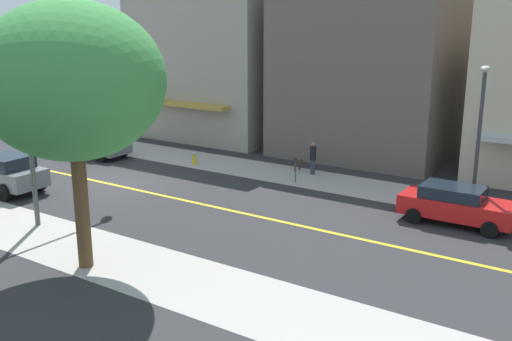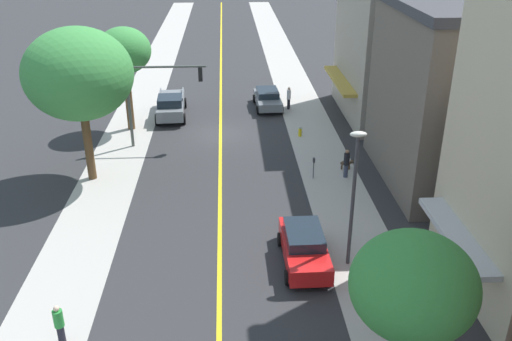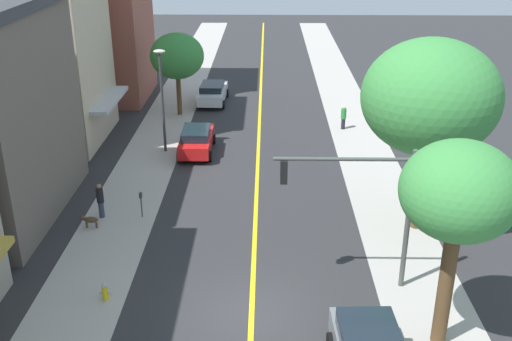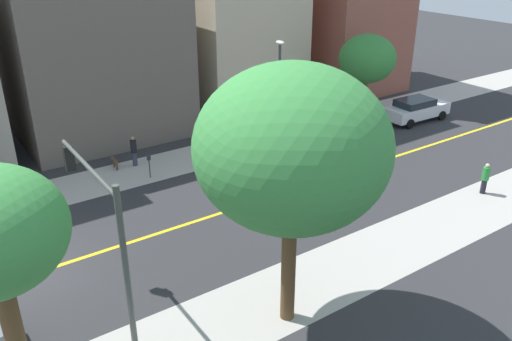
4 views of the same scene
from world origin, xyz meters
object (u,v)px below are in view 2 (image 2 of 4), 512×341
Objects in this scene: street_tree_right_corner at (413,286)px; street_tree_left_far at (124,52)px; pedestrian_black_shirt at (346,163)px; traffic_light_mast at (154,89)px; grey_pickup_truck at (171,105)px; parking_meter at (314,165)px; pedestrian_white_shirt at (289,97)px; small_dog at (347,163)px; street_tree_left_near at (78,74)px; red_sedan_left_curb at (304,246)px; street_lamp at (354,185)px; fire_hydrant at (300,131)px; pedestrian_green_shirt at (59,323)px; grey_sedan_left_curb at (268,98)px.

street_tree_left_far is (12.21, -24.90, 1.33)m from street_tree_right_corner.
traffic_light_mast is at bearing -44.61° from pedestrian_black_shirt.
grey_pickup_truck is (-2.67, -2.47, -4.66)m from street_tree_left_far.
parking_meter is 0.72× the size of pedestrian_white_shirt.
parking_meter is at bearing -152.48° from small_dog.
street_tree_right_corner is (-13.28, 16.76, -1.98)m from street_tree_left_near.
street_tree_left_near reaches higher than grey_pickup_truck.
parking_meter is at bearing 168.18° from red_sedan_left_curb.
grey_pickup_truck is at bearing -64.78° from street_lamp.
pedestrian_green_shirt is (11.22, 19.75, 0.49)m from fire_hydrant.
grey_pickup_truck is (7.50, 1.73, 0.16)m from grey_sedan_left_curb.
street_tree_left_far is at bearing -97.45° from street_tree_left_near.
grey_pickup_truck reaches higher than small_dog.
fire_hydrant is at bearing 61.08° from grey_pickup_truck.
grey_pickup_truck is (9.28, -4.63, 0.56)m from fire_hydrant.
street_tree_left_near is 1.94× the size of grey_sedan_left_curb.
pedestrian_green_shirt is 1.99× the size of small_dog.
pedestrian_green_shirt reaches higher than grey_sedan_left_curb.
pedestrian_white_shirt is at bearing -100.02° from pedestrian_black_shirt.
street_lamp is 1.11× the size of grey_pickup_truck.
grey_sedan_left_curb is at bearing -74.30° from fire_hydrant.
red_sedan_left_curb is at bearing 18.23° from grey_pickup_truck.
parking_meter is 1.58× the size of small_dog.
pedestrian_green_shirt is (11.37, 4.35, -3.04)m from street_lamp.
traffic_light_mast is 17.32m from street_lamp.
small_dog is at bearing -178.56° from street_tree_left_near.
red_sedan_left_curb is at bearing 47.89° from pedestrian_black_shirt.
street_lamp reaches higher than traffic_light_mast.
red_sedan_left_curb is at bearing 140.55° from street_tree_left_near.
grey_pickup_truck is at bearing -26.49° from fire_hydrant.
pedestrian_green_shirt reaches higher than red_sedan_left_curb.
pedestrian_black_shirt is at bearing 13.06° from grey_sedan_left_curb.
street_lamp is at bearing -132.03° from pedestrian_white_shirt.
street_tree_left_far reaches higher than street_lamp.
street_tree_right_corner reaches higher than small_dog.
street_tree_left_near reaches higher than pedestrian_black_shirt.
street_lamp is at bearing 144.44° from street_tree_left_near.
street_lamp reaches higher than street_tree_right_corner.
small_dog is (-2.27, 11.51, -0.56)m from pedestrian_white_shirt.
street_tree_left_far is at bearing -70.08° from grey_sedan_left_curb.
street_tree_left_far reaches higher than grey_sedan_left_curb.
street_lamp is at bearing -55.39° from traffic_light_mast.
fire_hydrant is 22.72m from pedestrian_green_shirt.
red_sedan_left_curb is 0.80× the size of grey_pickup_truck.
pedestrian_white_shirt is (-9.53, -7.05, -2.93)m from traffic_light_mast.
street_tree_left_far reaches higher than parking_meter.
parking_meter is 0.20× the size of street_lamp.
street_lamp is at bearing 60.01° from pedestrian_black_shirt.
fire_hydrant is 0.42× the size of pedestrian_black_shirt.
street_tree_left_far is 22.42m from pedestrian_green_shirt.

